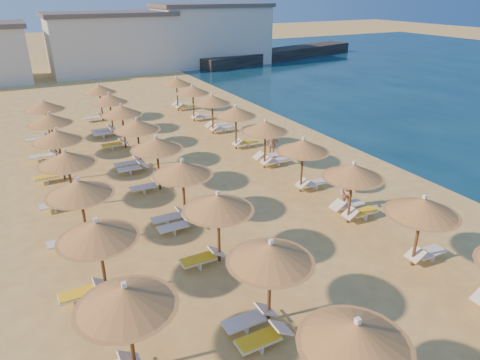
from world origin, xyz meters
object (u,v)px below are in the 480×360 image
beachgoer_b (347,192)px  beachgoer_c (272,145)px  parasol_row_west (182,169)px  parasol_row_east (303,146)px  jetty (280,54)px

beachgoer_b → beachgoer_c: 7.77m
parasol_row_west → beachgoer_c: parasol_row_west is taller
parasol_row_west → beachgoer_b: parasol_row_west is taller
parasol_row_west → parasol_row_east: bearing=0.0°
parasol_row_west → beachgoer_c: size_ratio=24.51×
jetty → parasol_row_east: 47.26m
parasol_row_west → beachgoer_c: 9.48m
beachgoer_c → jetty: bearing=88.3°
jetty → parasol_row_west: parasol_row_west is taller
parasol_row_east → jetty: bearing=58.8°
jetty → beachgoer_b: (-23.62, -43.07, 0.15)m
parasol_row_east → beachgoer_b: 3.22m
jetty → beachgoer_b: bearing=-133.2°
beachgoer_c → parasol_row_west: bearing=-115.3°
parasol_row_east → beachgoer_c: (1.33, 5.10, -1.71)m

